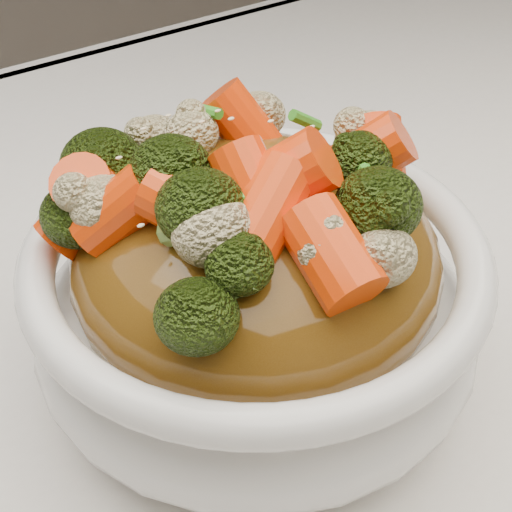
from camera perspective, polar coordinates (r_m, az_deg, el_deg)
tablecloth at (r=0.47m, az=-4.97°, el=-8.37°), size 1.20×0.80×0.04m
bowl at (r=0.41m, az=-0.00°, el=-3.77°), size 0.29×0.29×0.09m
sauce_base at (r=0.39m, az=-0.00°, el=-0.37°), size 0.23×0.23×0.10m
carrots at (r=0.35m, az=-0.00°, el=8.07°), size 0.23×0.23×0.05m
broccoli at (r=0.35m, az=-0.00°, el=7.92°), size 0.23×0.23×0.05m
cauliflower at (r=0.35m, az=-0.00°, el=7.62°), size 0.23×0.23×0.04m
scallions at (r=0.35m, az=-0.00°, el=8.22°), size 0.17×0.17×0.02m
sesame_seeds at (r=0.35m, az=-0.00°, el=8.22°), size 0.21×0.21×0.01m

